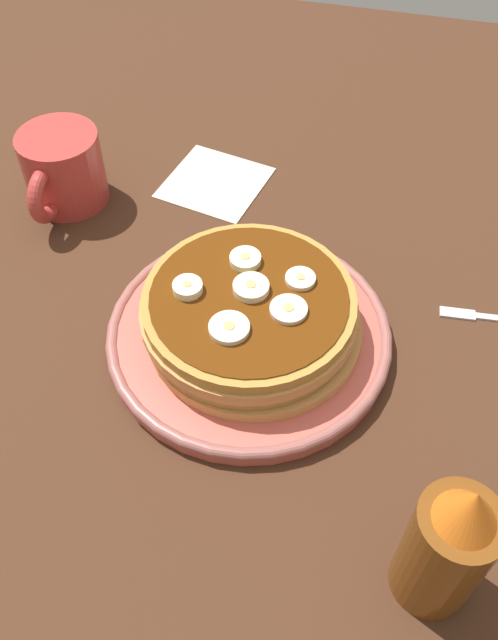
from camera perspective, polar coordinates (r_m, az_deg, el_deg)
ground_plane at (r=66.62cm, az=0.00°, el=-2.57°), size 140.00×140.00×3.00cm
plate at (r=64.59cm, az=0.00°, el=-1.20°), size 27.12×27.12×1.99cm
pancake_stack at (r=62.30cm, az=0.13°, el=0.55°), size 20.46×20.50×4.89cm
banana_slice_0 at (r=60.63cm, az=0.29°, el=2.70°), size 3.30×3.30×0.98cm
banana_slice_1 at (r=61.73cm, az=4.34°, el=3.44°), size 2.80×2.80×0.70cm
banana_slice_2 at (r=60.84cm, az=-5.19°, el=2.71°), size 2.72×2.72×1.07cm
banana_slice_3 at (r=57.79cm, az=-1.68°, el=-0.70°), size 3.56×3.56×0.77cm
banana_slice_4 at (r=63.10cm, az=-0.31°, el=5.10°), size 2.96×2.96×0.95cm
banana_slice_5 at (r=59.23cm, az=3.35°, el=0.86°), size 3.35×3.35×0.69cm
coffee_mug at (r=79.89cm, az=-15.47°, el=12.14°), size 12.34×8.94×8.47cm
napkin at (r=82.18cm, az=-2.88°, el=11.52°), size 12.98×12.98×0.30cm
fork at (r=71.35cm, az=20.23°, el=0.19°), size 2.03×13.04×0.50cm
syrup_bottle at (r=50.13cm, az=16.33°, el=-17.90°), size 5.83×5.83×14.81cm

